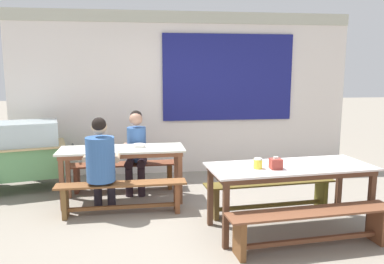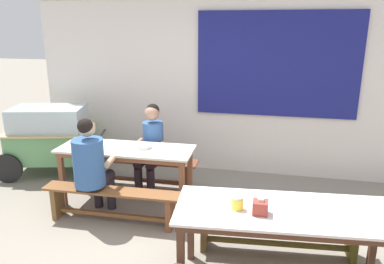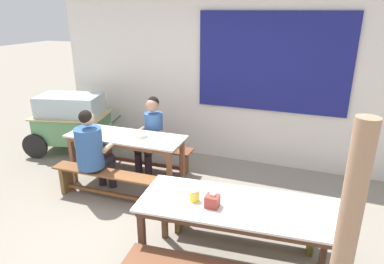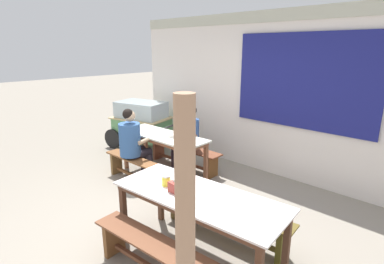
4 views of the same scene
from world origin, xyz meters
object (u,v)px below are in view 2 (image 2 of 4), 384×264
bench_far_front (112,201)px  person_center_facing (151,144)px  dining_table_far (126,154)px  soup_bowl (144,146)px  dining_table_near (286,217)px  condiment_jar (238,203)px  bench_far_back (141,168)px  bench_near_back (277,229)px  person_left_back_turned (91,164)px  food_cart (50,135)px  tissue_box (260,207)px

bench_far_front → person_center_facing: size_ratio=1.34×
dining_table_far → soup_bowl: soup_bowl is taller
bench_far_front → dining_table_near: bearing=-19.9°
person_center_facing → condiment_jar: bearing=-52.1°
dining_table_near → bench_far_front: bearing=160.1°
soup_bowl → bench_far_back: bearing=117.4°
dining_table_far → bench_far_back: (-0.01, 0.52, -0.40)m
dining_table_near → bench_far_back: dining_table_near is taller
condiment_jar → bench_far_back: bearing=130.7°
dining_table_near → person_center_facing: bearing=136.7°
bench_far_back → soup_bowl: soup_bowl is taller
dining_table_near → person_center_facing: 2.44m
bench_far_back → soup_bowl: (0.25, -0.48, 0.51)m
bench_near_back → person_left_back_turned: person_left_back_turned is taller
bench_near_back → condiment_jar: 0.89m
dining_table_near → soup_bowl: size_ratio=11.01×
person_left_back_turned → person_center_facing: (0.43, 0.92, -0.02)m
food_cart → dining_table_far: bearing=-24.6°
tissue_box → condiment_jar: tissue_box is taller
bench_far_back → bench_far_front: size_ratio=1.00×
condiment_jar → food_cart: bearing=147.1°
person_left_back_turned → soup_bowl: bearing=47.0°
person_center_facing → soup_bowl: 0.43m
bench_near_back → condiment_jar: (-0.36, -0.60, 0.55)m
condiment_jar → dining_table_far: bearing=140.0°
dining_table_near → person_left_back_turned: size_ratio=1.52×
person_center_facing → condiment_jar: (1.37, -1.76, 0.13)m
bench_near_back → condiment_jar: condiment_jar is taller
food_cart → person_left_back_turned: 1.80m
person_left_back_turned → condiment_jar: person_left_back_turned is taller
person_left_back_turned → bench_near_back: bearing=-6.3°
dining_table_near → tissue_box: size_ratio=14.02×
tissue_box → condiment_jar: (-0.19, 0.04, -0.00)m
bench_far_back → person_left_back_turned: (-0.23, -0.99, 0.43)m
dining_table_near → dining_table_far: bearing=148.0°
bench_far_back → person_center_facing: (0.20, -0.07, 0.41)m
dining_table_far → bench_far_front: size_ratio=1.05×
bench_far_front → food_cart: 2.05m
soup_bowl → tissue_box: bearing=-42.5°
bench_far_back → bench_near_back: (1.93, -1.23, -0.01)m
food_cart → person_center_facing: 1.79m
person_left_back_turned → tissue_box: 2.17m
food_cart → bench_far_back: bearing=-7.5°
bench_near_back → person_left_back_turned: bearing=173.7°
soup_bowl → food_cart: bearing=159.3°
condiment_jar → soup_bowl: 1.88m
dining_table_near → person_left_back_turned: bearing=161.1°
dining_table_near → person_left_back_turned: person_left_back_turned is taller
bench_far_back → soup_bowl: 0.74m
person_center_facing → person_left_back_turned: bearing=-114.8°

